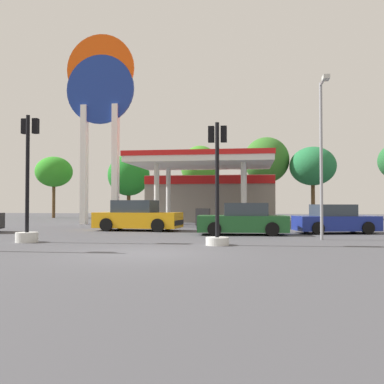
% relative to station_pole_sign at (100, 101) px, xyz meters
% --- Properties ---
extents(ground_plane, '(90.00, 90.00, 0.00)m').
position_rel_station_pole_sign_xyz_m(ground_plane, '(7.15, -15.79, -8.44)').
color(ground_plane, '#47474C').
rests_on(ground_plane, ground).
extents(gas_station, '(9.65, 12.18, 4.52)m').
position_rel_station_pole_sign_xyz_m(gas_station, '(7.17, 4.49, -6.24)').
color(gas_station, gray).
rests_on(gas_station, ground).
extents(station_pole_sign, '(4.77, 0.56, 13.09)m').
position_rel_station_pole_sign_xyz_m(station_pole_sign, '(0.00, 0.00, 0.00)').
color(station_pole_sign, white).
rests_on(station_pole_sign, ground).
extents(car_1, '(4.20, 2.11, 1.46)m').
position_rel_station_pole_sign_xyz_m(car_1, '(9.88, -8.18, -7.78)').
color(car_1, black).
rests_on(car_1, ground).
extents(car_2, '(4.14, 2.43, 1.39)m').
position_rel_station_pole_sign_xyz_m(car_2, '(14.28, -6.63, -7.82)').
color(car_2, black).
rests_on(car_2, ground).
extents(car_3, '(4.62, 2.35, 1.60)m').
position_rel_station_pole_sign_xyz_m(car_3, '(4.33, -6.02, -7.72)').
color(car_3, black).
rests_on(car_3, ground).
extents(traffic_signal_0, '(0.81, 0.81, 4.74)m').
position_rel_station_pole_sign_xyz_m(traffic_signal_0, '(2.02, -13.00, -7.04)').
color(traffic_signal_0, silver).
rests_on(traffic_signal_0, ground).
extents(traffic_signal_2, '(0.80, 0.80, 4.26)m').
position_rel_station_pole_sign_xyz_m(traffic_signal_2, '(9.11, -13.09, -7.00)').
color(traffic_signal_2, silver).
rests_on(traffic_signal_2, ground).
extents(tree_0, '(3.58, 3.58, 5.98)m').
position_rel_station_pole_sign_xyz_m(tree_0, '(-8.84, 11.26, -3.96)').
color(tree_0, brown).
rests_on(tree_0, ground).
extents(tree_1, '(4.07, 4.07, 6.18)m').
position_rel_station_pole_sign_xyz_m(tree_1, '(-1.57, 12.21, -4.29)').
color(tree_1, brown).
rests_on(tree_1, ground).
extents(tree_2, '(3.74, 3.74, 7.00)m').
position_rel_station_pole_sign_xyz_m(tree_2, '(5.38, 12.82, -3.47)').
color(tree_2, brown).
rests_on(tree_2, ground).
extents(tree_3, '(4.23, 4.23, 7.59)m').
position_rel_station_pole_sign_xyz_m(tree_3, '(11.69, 12.22, -3.00)').
color(tree_3, brown).
rests_on(tree_3, ground).
extents(tree_4, '(4.13, 4.13, 6.52)m').
position_rel_station_pole_sign_xyz_m(tree_4, '(15.78, 11.37, -3.69)').
color(tree_4, brown).
rests_on(tree_4, ground).
extents(corner_streetlamp, '(0.24, 1.48, 6.28)m').
position_rel_station_pole_sign_xyz_m(corner_streetlamp, '(13.05, -10.60, -4.62)').
color(corner_streetlamp, gray).
rests_on(corner_streetlamp, ground).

